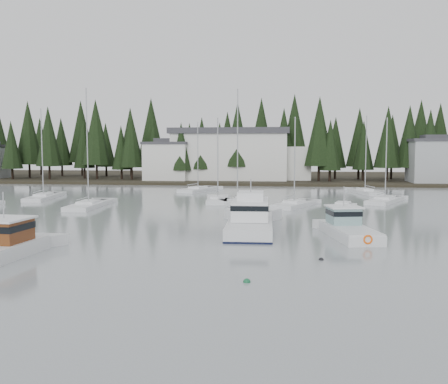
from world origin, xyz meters
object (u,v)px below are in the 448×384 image
Objects in this scene: sailboat_7 at (294,206)px; sailboat_6 at (365,193)px; sailboat_11 at (385,202)px; sailboat_3 at (44,198)px; sailboat_13 at (237,205)px; house_west at (167,160)px; sailboat_9 at (198,191)px; sailboat_4 at (218,201)px; house_east_a at (436,160)px; cabin_cruiser_center at (250,222)px; lobster_boat_teal at (348,230)px; sailboat_2 at (89,206)px; runabout_1 at (343,210)px; harbor_inn at (240,155)px.

sailboat_6 is at bearing -6.09° from sailboat_7.
sailboat_3 is at bearing 117.95° from sailboat_11.
sailboat_13 is at bearing 116.85° from sailboat_7.
sailboat_3 is 35.23m from sailboat_7.
house_west is 23.97m from sailboat_9.
sailboat_7 is at bearing -111.60° from sailboat_13.
sailboat_4 is 1.00× the size of sailboat_11.
sailboat_11 reaches higher than house_west.
house_east_a is at bearing -52.26° from sailboat_4.
house_east_a is 67.90m from cabin_cruiser_center.
sailboat_6 is at bearing -81.30° from sailboat_3.
house_west is at bearing 73.17° from sailboat_11.
sailboat_4 reaches higher than lobster_boat_teal.
sailboat_2 is 1.30× the size of sailboat_7.
lobster_boat_teal is 45.88m from sailboat_9.
sailboat_3 is at bearing -150.31° from house_east_a.
sailboat_3 is 41.22m from runabout_1.
house_east_a is 0.72× the size of sailboat_13.
harbor_inn is at bearing -18.63° from sailboat_2.
cabin_cruiser_center is 1.06× the size of sailboat_7.
house_east_a is at bearing -1.06° from house_west.
sailboat_2 reaches higher than house_west.
cabin_cruiser_center is 18.67m from sailboat_13.
house_east_a reaches higher than house_west.
lobster_boat_teal is at bearing -176.53° from sailboat_13.
sailboat_11 is at bearing -98.87° from sailboat_9.
sailboat_13 is at bearing -130.23° from house_east_a.
sailboat_13 is (-34.95, -41.31, -4.81)m from house_east_a.
house_west is 0.65× the size of sailboat_2.
sailboat_2 is 2.04× the size of runabout_1.
house_east_a reaches higher than cabin_cruiser_center.
house_west is at bearing 14.09° from lobster_boat_teal.
sailboat_6 is (-16.65, -21.12, -4.83)m from house_east_a.
house_east_a is 1.47× the size of runabout_1.
sailboat_6 is 1.12× the size of sailboat_7.
cabin_cruiser_center is (21.99, -60.74, -3.89)m from house_west.
sailboat_3 is 1.09× the size of sailboat_9.
sailboat_13 is (-2.94, 18.43, -0.67)m from cabin_cruiser_center.
runabout_1 is at bearing 173.48° from sailboat_11.
lobster_boat_teal is 0.70× the size of sailboat_9.
cabin_cruiser_center is 41.29m from sailboat_9.
harbor_inn reaches higher than sailboat_11.
lobster_boat_teal is 28.48m from sailboat_4.
sailboat_9 reaches higher than sailboat_11.
sailboat_6 is at bearing -30.64° from house_west.
house_east_a is 49.85m from sailboat_7.
sailboat_2 reaches higher than sailboat_9.
sailboat_4 is at bearing -67.05° from house_west.
harbor_inn is 4.08× the size of runabout_1.
sailboat_6 is at bearing -60.05° from sailboat_4.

